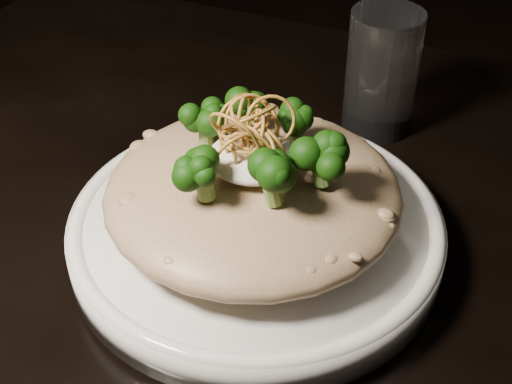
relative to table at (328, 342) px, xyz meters
The scene contains 7 objects.
table is the anchor object (origin of this frame).
plate 0.12m from the table, behind, with size 0.29×0.29×0.03m, color white.
risotto 0.15m from the table, behind, with size 0.23×0.23×0.05m, color brown.
broccoli 0.20m from the table, behind, with size 0.14×0.14×0.05m, color black, non-canonical shape.
cheese 0.18m from the table, behind, with size 0.07×0.07×0.02m, color silver.
shallots 0.21m from the table, behind, with size 0.06×0.06×0.04m, color brown, non-canonical shape.
drinking_glass 0.26m from the table, 97.77° to the left, with size 0.07×0.07×0.12m, color silver.
Camera 1 is at (0.10, -0.38, 1.14)m, focal length 50.00 mm.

